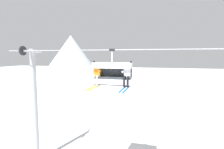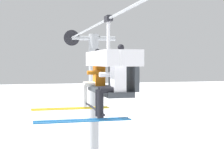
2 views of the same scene
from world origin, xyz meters
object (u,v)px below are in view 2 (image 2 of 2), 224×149
chairlift_chair (112,66)px  skier_white (111,81)px  lift_tower_near (93,132)px  skier_orange (94,78)px

chairlift_chair → skier_white: (0.81, -0.21, -0.27)m
lift_tower_near → skier_orange: lift_tower_near is taller
chairlift_chair → skier_white: bearing=-14.9°
chairlift_chair → skier_white: 0.87m
skier_orange → lift_tower_near: bearing=168.9°
chairlift_chair → skier_orange: (-0.81, -0.21, -0.27)m
lift_tower_near → chairlift_chair: size_ratio=3.82×
chairlift_chair → skier_white: chairlift_chair is taller
skier_orange → skier_white: 1.61m
skier_white → chairlift_chair: bearing=165.1°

